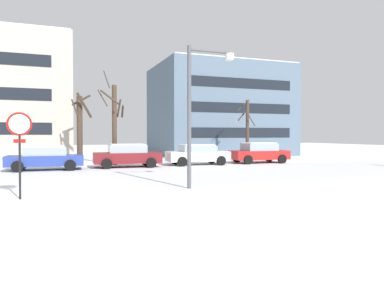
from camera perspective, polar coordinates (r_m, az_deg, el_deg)
ground_plane at (r=14.94m, az=-21.34°, el=-6.66°), size 120.00×120.00×0.00m
road_surface at (r=18.06m, az=-21.20°, el=-5.25°), size 80.00×8.28×0.00m
stop_sign at (r=13.02m, az=-25.31°, el=0.83°), size 0.75×0.13×2.81m
street_lamp at (r=14.32m, az=0.96°, el=6.77°), size 1.98×0.36×5.51m
parked_car_blue at (r=23.09m, az=-21.88°, el=-1.99°), size 4.33×2.21×1.43m
parked_car_maroon at (r=23.71m, az=-10.06°, el=-1.75°), size 4.28×2.24×1.48m
parked_car_white at (r=25.11m, az=0.87°, el=-1.63°), size 4.30×2.23×1.40m
parked_car_red at (r=27.25m, az=10.42°, el=-1.33°), size 4.26×2.24×1.49m
tree_far_mid at (r=26.29m, az=-17.08°, el=2.51°), size 1.43×1.71×4.91m
tree_far_left at (r=25.55m, az=-12.03°, el=3.41°), size 1.73×1.69×6.48m
tree_far_right at (r=29.56m, az=8.59°, el=2.34°), size 1.32×1.33×4.97m
building_far_right at (r=38.21m, az=4.23°, el=5.20°), size 12.95×9.96×9.11m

